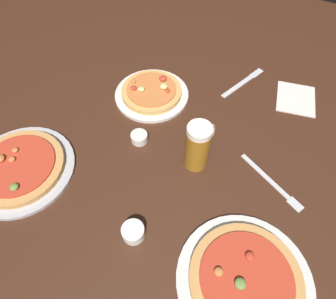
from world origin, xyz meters
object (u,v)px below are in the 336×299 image
Objects in this scene: pizza_plate_far at (152,93)px; knife_right at (243,82)px; fork_left at (272,182)px; pizza_plate_near at (19,168)px; beer_mug_dark at (198,146)px; ramekin_sauce at (133,232)px; pizza_plate_side at (245,280)px; napkin_folded at (296,98)px; ramekin_butter at (139,138)px.

pizza_plate_far reaches higher than knife_right.
knife_right is at bearing 121.63° from fork_left.
beer_mug_dark is (0.45, 0.29, 0.07)m from pizza_plate_near.
pizza_plate_far is 1.21× the size of knife_right.
pizza_plate_far reaches higher than ramekin_sauce.
pizza_plate_side is 1.97× the size of beer_mug_dark.
pizza_plate_side is (0.52, -0.43, -0.00)m from pizza_plate_far.
beer_mug_dark is 1.06× the size of napkin_folded.
pizza_plate_far is at bearing 115.69° from ramekin_sauce.
napkin_folded is (0.24, 0.71, -0.01)m from ramekin_sauce.
pizza_plate_far is (0.18, 0.47, 0.00)m from pizza_plate_near.
pizza_plate_near reaches higher than knife_right.
ramekin_sauce is at bearing -60.09° from ramekin_butter.
beer_mug_dark reaches higher than ramekin_sauce.
napkin_folded is 0.73× the size of fork_left.
pizza_plate_side reaches higher than ramekin_sauce.
pizza_plate_far is 0.33m from beer_mug_dark.
fork_left is (0.43, 0.06, -0.01)m from ramekin_butter.
ramekin_butter is at bearing -132.12° from napkin_folded.
ramekin_sauce is at bearing -129.58° from fork_left.
pizza_plate_near is 0.75m from fork_left.
pizza_plate_far is 0.68m from pizza_plate_side.
pizza_plate_near and pizza_plate_side have the same top height.
ramekin_sauce is 0.27× the size of fork_left.
knife_right is at bearing 40.59° from pizza_plate_far.
pizza_plate_far is 0.52m from fork_left.
napkin_folded is at bearing 94.32° from fork_left.
ramekin_butter is at bearing 119.91° from ramekin_sauce.
ramekin_butter is (-0.20, -0.02, -0.07)m from beer_mug_dark.
pizza_plate_near is 0.83m from knife_right.
beer_mug_dark is 0.42m from knife_right.
pizza_plate_side is at bearing -39.97° from pizza_plate_far.
ramekin_butter is at bearing -174.52° from beer_mug_dark.
fork_left is at bearing -15.68° from pizza_plate_far.
ramekin_butter is (-0.45, 0.24, -0.00)m from pizza_plate_side.
ramekin_butter is at bearing -70.52° from pizza_plate_far.
napkin_folded is at bearing 27.24° from pizza_plate_far.
napkin_folded is 0.20m from knife_right.
napkin_folded is at bearing 94.31° from pizza_plate_side.
pizza_plate_far is at bearing 146.13° from beer_mug_dark.
ramekin_sauce is at bearing -64.31° from pizza_plate_far.
pizza_plate_near is 0.41m from ramekin_sauce.
beer_mug_dark is 3.07× the size of ramekin_butter.
ramekin_sauce is at bearing -108.92° from napkin_folded.
pizza_plate_far is 1.61× the size of beer_mug_dark.
ramekin_butter reaches higher than knife_right.
napkin_folded reaches higher than fork_left.
knife_right is at bearing 65.18° from ramekin_butter.
beer_mug_dark is at bearing -90.12° from knife_right.
pizza_plate_side is at bearing 2.67° from pizza_plate_near.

